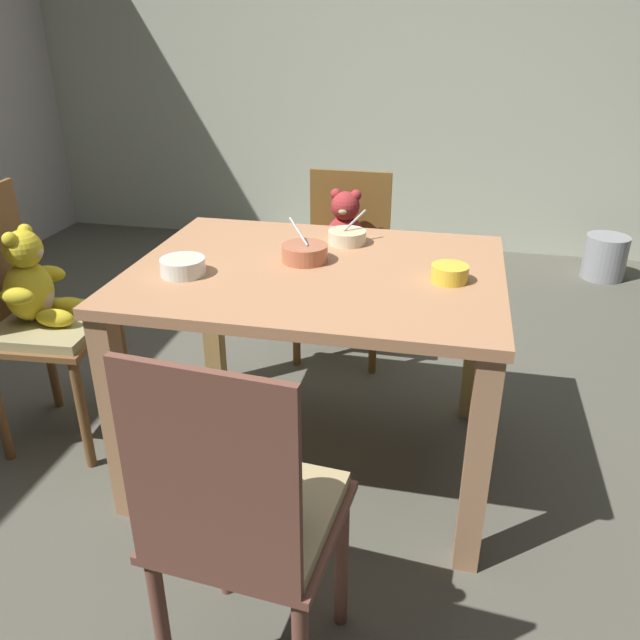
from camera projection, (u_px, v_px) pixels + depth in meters
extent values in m
cube|color=#565448|center=(317.00, 461.00, 2.41)|extent=(5.20, 5.20, 0.04)
cube|color=beige|center=(404.00, 32.00, 4.06)|extent=(5.20, 0.08, 2.79)
cube|color=tan|center=(317.00, 273.00, 2.08)|extent=(1.19, 0.92, 0.04)
cube|color=tan|center=(117.00, 419.00, 1.99)|extent=(0.07, 0.07, 0.72)
cube|color=#AF7E57|center=(477.00, 467.00, 1.78)|extent=(0.07, 0.07, 0.72)
cube|color=#AF884A|center=(212.00, 312.00, 2.71)|extent=(0.07, 0.07, 0.72)
cube|color=#AE8C4A|center=(476.00, 337.00, 2.50)|extent=(0.07, 0.07, 0.72)
cube|color=brown|center=(54.00, 331.00, 2.34)|extent=(0.41, 0.44, 0.02)
cylinder|color=brown|center=(83.00, 415.00, 2.26)|extent=(0.04, 0.04, 0.44)
cylinder|color=brown|center=(125.00, 365.00, 2.58)|extent=(0.04, 0.04, 0.44)
cylinder|color=brown|center=(50.00, 360.00, 2.62)|extent=(0.04, 0.04, 0.44)
cube|color=tan|center=(53.00, 324.00, 2.33)|extent=(0.38, 0.41, 0.04)
ellipsoid|color=gold|center=(29.00, 291.00, 2.28)|extent=(0.17, 0.20, 0.22)
ellipsoid|color=#D6B28F|center=(43.00, 295.00, 2.28)|extent=(0.06, 0.11, 0.13)
sphere|color=gold|center=(23.00, 249.00, 2.21)|extent=(0.13, 0.13, 0.13)
ellipsoid|color=#D6B28F|center=(36.00, 252.00, 2.21)|extent=(0.05, 0.06, 0.04)
sphere|color=gold|center=(10.00, 239.00, 2.15)|extent=(0.05, 0.05, 0.05)
sphere|color=gold|center=(25.00, 231.00, 2.23)|extent=(0.05, 0.05, 0.05)
ellipsoid|color=gold|center=(17.00, 296.00, 2.17)|extent=(0.13, 0.07, 0.06)
ellipsoid|color=gold|center=(49.00, 274.00, 2.36)|extent=(0.13, 0.07, 0.06)
ellipsoid|color=gold|center=(55.00, 318.00, 2.25)|extent=(0.15, 0.08, 0.07)
ellipsoid|color=gold|center=(70.00, 306.00, 2.35)|extent=(0.15, 0.08, 0.07)
cube|color=brown|center=(342.00, 265.00, 2.95)|extent=(0.42, 0.39, 0.02)
cube|color=brown|center=(350.00, 212.00, 3.03)|extent=(0.38, 0.02, 0.38)
cylinder|color=brown|center=(296.00, 322.00, 2.94)|extent=(0.04, 0.04, 0.44)
cylinder|color=brown|center=(373.00, 329.00, 2.87)|extent=(0.04, 0.04, 0.44)
cylinder|color=brown|center=(313.00, 294.00, 3.23)|extent=(0.04, 0.04, 0.44)
cylinder|color=brown|center=(383.00, 301.00, 3.16)|extent=(0.04, 0.04, 0.44)
ellipsoid|color=#AB3032|center=(345.00, 237.00, 2.96)|extent=(0.18, 0.15, 0.20)
ellipsoid|color=beige|center=(343.00, 243.00, 2.92)|extent=(0.10, 0.05, 0.12)
sphere|color=#AB3032|center=(345.00, 206.00, 2.89)|extent=(0.13, 0.13, 0.13)
ellipsoid|color=beige|center=(343.00, 211.00, 2.85)|extent=(0.05, 0.05, 0.04)
sphere|color=#AB3032|center=(336.00, 194.00, 2.88)|extent=(0.05, 0.05, 0.05)
sphere|color=#AB3032|center=(356.00, 195.00, 2.87)|extent=(0.05, 0.05, 0.05)
ellipsoid|color=#AB3032|center=(323.00, 232.00, 2.95)|extent=(0.06, 0.12, 0.06)
ellipsoid|color=#AB3032|center=(366.00, 235.00, 2.91)|extent=(0.06, 0.12, 0.06)
ellipsoid|color=#AB3032|center=(330.00, 259.00, 2.91)|extent=(0.06, 0.13, 0.06)
ellipsoid|color=#AB3032|center=(351.00, 260.00, 2.89)|extent=(0.06, 0.13, 0.06)
cube|color=brown|center=(253.00, 520.00, 1.46)|extent=(0.43, 0.42, 0.02)
cube|color=brown|center=(209.00, 482.00, 1.20)|extent=(0.37, 0.05, 0.49)
cylinder|color=brown|center=(342.00, 560.00, 1.66)|extent=(0.04, 0.04, 0.44)
cylinder|color=brown|center=(223.00, 532.00, 1.75)|extent=(0.04, 0.04, 0.44)
cylinder|color=brown|center=(162.00, 629.00, 1.47)|extent=(0.04, 0.04, 0.44)
cube|color=tan|center=(252.00, 510.00, 1.45)|extent=(0.40, 0.38, 0.04)
ellipsoid|color=#364678|center=(237.00, 488.00, 1.34)|extent=(0.19, 0.17, 0.20)
ellipsoid|color=beige|center=(247.00, 477.00, 1.39)|extent=(0.10, 0.06, 0.12)
sphere|color=#364678|center=(235.00, 426.00, 1.29)|extent=(0.13, 0.13, 0.13)
ellipsoid|color=beige|center=(244.00, 418.00, 1.33)|extent=(0.05, 0.05, 0.04)
sphere|color=#364678|center=(252.00, 412.00, 1.25)|extent=(0.05, 0.05, 0.05)
sphere|color=#364678|center=(211.00, 405.00, 1.27)|extent=(0.05, 0.05, 0.05)
ellipsoid|color=#364678|center=(285.00, 481.00, 1.32)|extent=(0.07, 0.12, 0.06)
ellipsoid|color=#364678|center=(198.00, 462.00, 1.38)|extent=(0.07, 0.12, 0.06)
ellipsoid|color=#364678|center=(278.00, 487.00, 1.45)|extent=(0.07, 0.14, 0.06)
ellipsoid|color=#364678|center=(239.00, 478.00, 1.48)|extent=(0.07, 0.14, 0.06)
cylinder|color=white|center=(183.00, 267.00, 2.01)|extent=(0.14, 0.14, 0.05)
cylinder|color=white|center=(183.00, 273.00, 2.02)|extent=(0.08, 0.08, 0.01)
cylinder|color=beige|center=(182.00, 260.00, 2.00)|extent=(0.12, 0.12, 0.01)
cylinder|color=beige|center=(347.00, 237.00, 2.29)|extent=(0.14, 0.14, 0.05)
cylinder|color=beige|center=(347.00, 242.00, 2.29)|extent=(0.07, 0.07, 0.01)
cylinder|color=#C9B988|center=(347.00, 232.00, 2.28)|extent=(0.11, 0.11, 0.01)
cylinder|color=#BCBCC1|center=(355.00, 220.00, 2.28)|extent=(0.08, 0.07, 0.07)
ellipsoid|color=#BCBCC1|center=(345.00, 233.00, 2.27)|extent=(0.04, 0.04, 0.01)
cylinder|color=yellow|center=(450.00, 273.00, 1.96)|extent=(0.11, 0.11, 0.05)
cylinder|color=yellow|center=(449.00, 279.00, 1.97)|extent=(0.06, 0.06, 0.01)
cylinder|color=beige|center=(450.00, 267.00, 1.95)|extent=(0.09, 0.09, 0.01)
cylinder|color=#BD6A4A|center=(305.00, 253.00, 2.12)|extent=(0.15, 0.15, 0.06)
cylinder|color=#BD6A4A|center=(305.00, 260.00, 2.13)|extent=(0.08, 0.08, 0.01)
cylinder|color=#C4AE89|center=(305.00, 246.00, 2.11)|extent=(0.12, 0.12, 0.01)
cylinder|color=#BCBCC1|center=(299.00, 232.00, 2.12)|extent=(0.08, 0.08, 0.08)
ellipsoid|color=#BCBCC1|center=(307.00, 248.00, 2.10)|extent=(0.04, 0.04, 0.01)
cylinder|color=#93969B|center=(605.00, 257.00, 3.98)|extent=(0.26, 0.26, 0.27)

